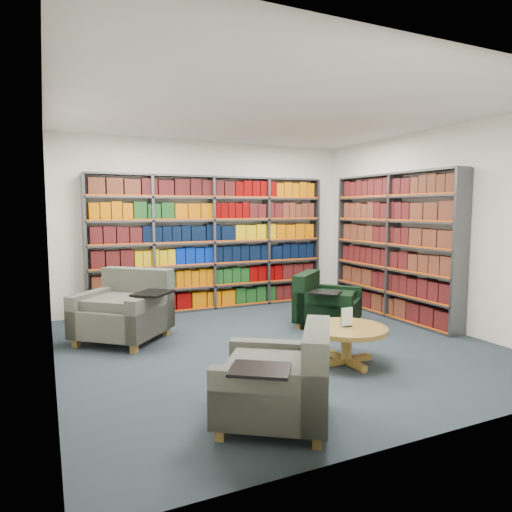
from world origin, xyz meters
name	(u,v)px	position (x,y,z in m)	size (l,w,h in m)	color
room_shell	(277,232)	(0.00, 0.00, 1.40)	(5.02, 5.02, 2.82)	#1B232A
bookshelf_back	(212,244)	(0.00, 2.34, 1.10)	(4.00, 0.28, 2.20)	#47494F
bookshelf_right	(394,246)	(2.34, 0.60, 1.10)	(0.28, 2.50, 2.20)	#47494F
chair_teal_left	(127,312)	(-1.62, 1.06, 0.36)	(1.37, 1.37, 0.88)	#0B2231
chair_green_right	(322,304)	(1.05, 0.59, 0.30)	(1.17, 1.17, 0.75)	black
chair_teal_front	(284,384)	(-0.89, -1.85, 0.31)	(1.18, 1.18, 0.77)	#0B2231
coffee_table	(347,334)	(0.37, -0.92, 0.33)	(0.87, 0.87, 0.61)	olive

